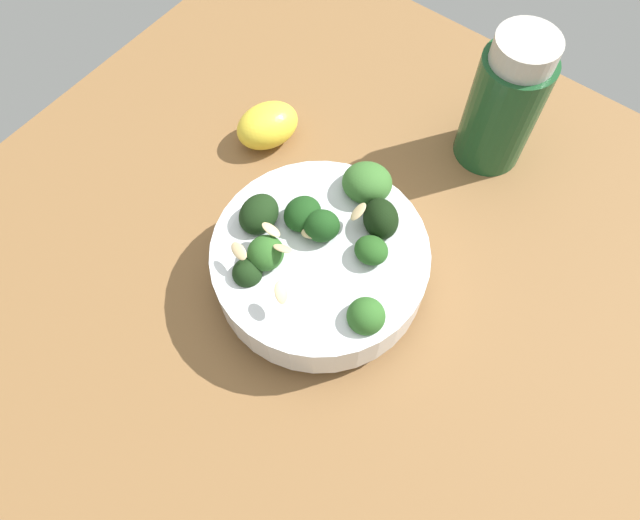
{
  "coord_description": "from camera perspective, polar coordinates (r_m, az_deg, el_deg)",
  "views": [
    {
      "loc": [
        15.82,
        -20.67,
        48.98
      ],
      "look_at": [
        1.69,
        -2.2,
        4.0
      ],
      "focal_mm": 32.93,
      "sensor_mm": 36.0,
      "label": 1
    }
  ],
  "objects": [
    {
      "name": "bowl_of_broccoli",
      "position": [
        0.51,
        0.12,
        0.22
      ],
      "size": [
        18.62,
        20.0,
        9.37
      ],
      "color": "white",
      "rests_on": "ground_plane"
    },
    {
      "name": "lemon_wedge",
      "position": [
        0.62,
        -5.12,
        12.89
      ],
      "size": [
        6.93,
        7.91,
        4.25
      ],
      "primitive_type": "ellipsoid",
      "rotation": [
        0.0,
        0.0,
        4.33
      ],
      "color": "yellow",
      "rests_on": "ground_plane"
    },
    {
      "name": "bottle_tall",
      "position": [
        0.59,
        17.48,
        14.31
      ],
      "size": [
        6.79,
        6.79,
        14.56
      ],
      "color": "#194723",
      "rests_on": "ground_plane"
    },
    {
      "name": "ground_plane",
      "position": [
        0.57,
        -0.01,
        -0.38
      ],
      "size": [
        69.23,
        69.23,
        4.43
      ],
      "primitive_type": "cube",
      "color": "brown"
    }
  ]
}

